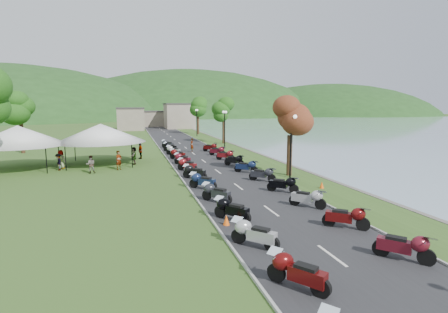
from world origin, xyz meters
TOP-DOWN VIEW (x-y plane):
  - road at (0.00, 40.00)m, footprint 7.00×120.00m
  - hills_backdrop at (0.00, 200.00)m, footprint 360.00×120.00m
  - far_building at (-2.00, 85.00)m, footprint 18.00×16.00m
  - moto_row_left at (-2.49, 19.39)m, footprint 2.60×43.94m
  - moto_row_right at (2.30, 19.01)m, footprint 2.60×34.53m
  - vendor_tent_main at (-10.09, 28.90)m, footprint 5.73×5.73m
  - vendor_tent_side at (-17.04, 27.75)m, footprint 5.50×5.50m
  - tree_lakeside at (5.28, 18.79)m, footprint 2.75×2.75m
  - pedestrian_a at (-8.40, 25.23)m, footprint 0.77×0.78m
  - pedestrian_b at (-10.69, 24.14)m, footprint 0.79×0.48m
  - pedestrian_c at (-13.60, 26.30)m, footprint 0.68×1.06m
  - traffic_cone_near at (-3.00, 8.43)m, footprint 0.34×0.34m

SIDE VIEW (x-z plane):
  - hills_backdrop at x=0.00m, z-range -38.00..38.00m
  - pedestrian_a at x=-8.40m, z-range -0.87..0.87m
  - pedestrian_b at x=-10.69m, z-range -0.77..0.77m
  - pedestrian_c at x=-13.60m, z-range -0.76..0.76m
  - road at x=0.00m, z-range 0.00..0.02m
  - traffic_cone_near at x=-3.00m, z-range 0.00..0.52m
  - moto_row_left at x=-2.49m, z-range 0.00..1.10m
  - moto_row_right at x=2.30m, z-range 0.00..1.10m
  - vendor_tent_main at x=-10.09m, z-range 0.00..4.00m
  - vendor_tent_side at x=-17.04m, z-range 0.00..4.00m
  - far_building at x=-2.00m, z-range 0.00..5.00m
  - tree_lakeside at x=5.28m, z-range 0.00..7.63m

